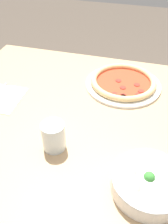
# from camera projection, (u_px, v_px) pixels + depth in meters

# --- Properties ---
(ground_plane) EXTENTS (8.00, 8.00, 0.00)m
(ground_plane) POSITION_uv_depth(u_px,v_px,m) (99.00, 218.00, 1.46)
(ground_plane) COLOR #4C4238
(dining_table) EXTENTS (1.40, 0.98, 0.78)m
(dining_table) POSITION_uv_depth(u_px,v_px,m) (106.00, 137.00, 1.02)
(dining_table) COLOR tan
(dining_table) RESTS_ON ground_plane
(pizza) EXTENTS (0.34, 0.34, 0.04)m
(pizza) POSITION_uv_depth(u_px,v_px,m) (123.00, 82.00, 1.13)
(pizza) COLOR white
(pizza) RESTS_ON dining_table
(bowl) EXTENTS (0.21, 0.21, 0.07)m
(bowl) POSITION_uv_depth(u_px,v_px,m) (149.00, 182.00, 0.71)
(bowl) COLOR white
(bowl) RESTS_ON dining_table
(napkin) EXTENTS (0.19, 0.19, 0.00)m
(napkin) POSITION_uv_depth(u_px,v_px,m) (0.00, 98.00, 1.07)
(napkin) COLOR white
(napkin) RESTS_ON dining_table
(fork) EXTENTS (0.02, 0.18, 0.00)m
(fork) POSITION_uv_depth(u_px,v_px,m) (5.00, 98.00, 1.06)
(fork) COLOR silver
(fork) RESTS_ON napkin
(glass) EXTENTS (0.08, 0.08, 0.10)m
(glass) POSITION_uv_depth(u_px,v_px,m) (54.00, 136.00, 0.82)
(glass) COLOR silver
(glass) RESTS_ON dining_table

